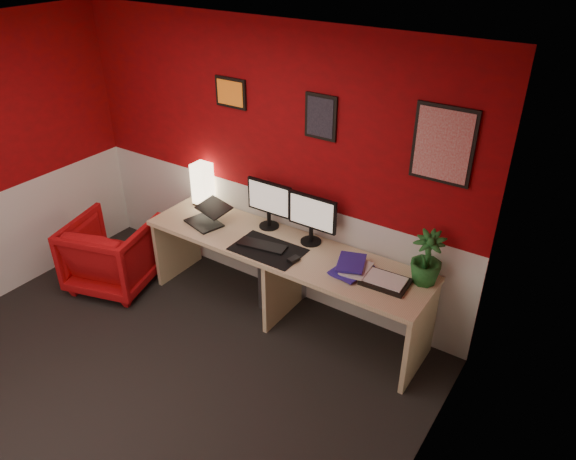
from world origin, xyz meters
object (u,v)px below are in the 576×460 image
object	(u,v)px
potted_plant	(427,258)
armchair	(113,253)
shoji_lamp	(203,185)
pc_tower	(284,282)
monitor_left	(269,198)
zen_tray	(385,282)
desk	(283,282)
monitor_right	(312,212)
laptop	(203,213)

from	to	relation	value
potted_plant	armchair	size ratio (longest dim) A/B	0.57
shoji_lamp	pc_tower	size ratio (longest dim) A/B	0.89
armchair	monitor_left	bearing A→B (deg)	-168.42
zen_tray	armchair	world-z (taller)	zen_tray
desk	shoji_lamp	world-z (taller)	shoji_lamp
monitor_left	pc_tower	size ratio (longest dim) A/B	1.29
potted_plant	zen_tray	bearing A→B (deg)	-142.19
monitor_right	armchair	bearing A→B (deg)	-159.13
desk	potted_plant	bearing A→B (deg)	8.50
desk	pc_tower	world-z (taller)	desk
monitor_right	zen_tray	distance (m)	0.86
monitor_left	pc_tower	xyz separation A→B (m)	(0.19, -0.06, -0.80)
laptop	potted_plant	world-z (taller)	potted_plant
potted_plant	monitor_left	bearing A→B (deg)	178.38
shoji_lamp	monitor_left	xyz separation A→B (m)	(0.78, -0.01, 0.09)
armchair	zen_tray	bearing A→B (deg)	174.42
laptop	monitor_left	xyz separation A→B (m)	(0.52, 0.29, 0.18)
monitor_right	potted_plant	bearing A→B (deg)	-1.08
armchair	potted_plant	bearing A→B (deg)	177.10
desk	monitor_left	distance (m)	0.75
pc_tower	monitor_right	bearing A→B (deg)	19.66
laptop	monitor_left	distance (m)	0.62
shoji_lamp	desk	bearing A→B (deg)	-12.09
laptop	pc_tower	bearing A→B (deg)	33.50
zen_tray	armchair	bearing A→B (deg)	-169.38
laptop	zen_tray	bearing A→B (deg)	17.54
monitor_right	shoji_lamp	bearing A→B (deg)	178.30
shoji_lamp	monitor_right	size ratio (longest dim) A/B	0.69
desk	shoji_lamp	bearing A→B (deg)	167.91
desk	zen_tray	size ratio (longest dim) A/B	7.43
shoji_lamp	monitor_left	size ratio (longest dim) A/B	0.69
pc_tower	shoji_lamp	bearing A→B (deg)	-171.64
desk	shoji_lamp	distance (m)	1.24
armchair	pc_tower	bearing A→B (deg)	-173.19
monitor_left	monitor_right	world-z (taller)	same
laptop	armchair	distance (m)	1.05
desk	armchair	world-z (taller)	desk
pc_tower	zen_tray	bearing A→B (deg)	3.34
desk	monitor_right	xyz separation A→B (m)	(0.16, 0.20, 0.66)
shoji_lamp	zen_tray	world-z (taller)	shoji_lamp
monitor_right	zen_tray	size ratio (longest dim) A/B	1.66
shoji_lamp	laptop	xyz separation A→B (m)	(0.26, -0.30, -0.09)
pc_tower	monitor_left	bearing A→B (deg)	176.33
monitor_left	potted_plant	size ratio (longest dim) A/B	1.35
shoji_lamp	monitor_left	bearing A→B (deg)	-1.04
monitor_right	zen_tray	bearing A→B (deg)	-14.38
shoji_lamp	monitor_right	world-z (taller)	monitor_right
laptop	armchair	xyz separation A→B (m)	(-0.83, -0.42, -0.49)
zen_tray	pc_tower	size ratio (longest dim) A/B	0.78
desk	laptop	world-z (taller)	laptop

